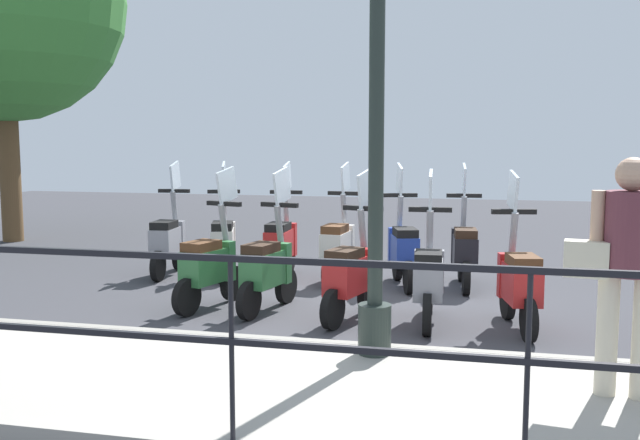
{
  "coord_description": "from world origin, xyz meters",
  "views": [
    {
      "loc": [
        -7.88,
        -1.35,
        1.87
      ],
      "look_at": [
        0.2,
        0.5,
        0.9
      ],
      "focal_mm": 40.0,
      "sensor_mm": 36.0,
      "label": 1
    }
  ],
  "objects_px": {
    "pedestrian_with_bag": "(625,259)",
    "tree_large": "(1,0)",
    "scooter_near_0": "(519,281)",
    "scooter_far_5": "(168,240)",
    "lamp_post_near": "(376,129)",
    "scooter_far_3": "(281,243)",
    "scooter_far_2": "(338,245)",
    "scooter_near_1": "(429,277)",
    "scooter_far_1": "(403,249)",
    "scooter_near_2": "(351,274)",
    "scooter_near_3": "(268,267)",
    "scooter_far_0": "(464,249)",
    "scooter_near_4": "(210,265)",
    "scooter_far_4": "(223,241)"
  },
  "relations": [
    {
      "from": "pedestrian_with_bag",
      "to": "scooter_near_4",
      "type": "xyz_separation_m",
      "value": [
        2.28,
        3.8,
        -0.6
      ]
    },
    {
      "from": "scooter_near_3",
      "to": "scooter_far_0",
      "type": "xyz_separation_m",
      "value": [
        1.7,
        -2.02,
        0.0
      ]
    },
    {
      "from": "scooter_near_3",
      "to": "scooter_far_0",
      "type": "height_order",
      "value": "same"
    },
    {
      "from": "scooter_near_2",
      "to": "scooter_far_0",
      "type": "distance_m",
      "value": 2.16
    },
    {
      "from": "scooter_near_2",
      "to": "scooter_near_3",
      "type": "height_order",
      "value": "same"
    },
    {
      "from": "pedestrian_with_bag",
      "to": "scooter_far_0",
      "type": "bearing_deg",
      "value": 23.98
    },
    {
      "from": "scooter_near_3",
      "to": "scooter_near_2",
      "type": "bearing_deg",
      "value": -88.62
    },
    {
      "from": "scooter_far_4",
      "to": "scooter_near_3",
      "type": "bearing_deg",
      "value": -162.91
    },
    {
      "from": "scooter_near_0",
      "to": "scooter_far_5",
      "type": "xyz_separation_m",
      "value": [
        1.79,
        4.48,
        0.0
      ]
    },
    {
      "from": "scooter_near_1",
      "to": "scooter_near_0",
      "type": "bearing_deg",
      "value": -94.2
    },
    {
      "from": "scooter_far_0",
      "to": "scooter_far_3",
      "type": "height_order",
      "value": "same"
    },
    {
      "from": "tree_large",
      "to": "scooter_near_0",
      "type": "height_order",
      "value": "tree_large"
    },
    {
      "from": "scooter_near_4",
      "to": "scooter_near_0",
      "type": "bearing_deg",
      "value": -77.41
    },
    {
      "from": "lamp_post_near",
      "to": "tree_large",
      "type": "bearing_deg",
      "value": 52.58
    },
    {
      "from": "pedestrian_with_bag",
      "to": "tree_large",
      "type": "height_order",
      "value": "tree_large"
    },
    {
      "from": "scooter_near_3",
      "to": "scooter_far_2",
      "type": "bearing_deg",
      "value": -1.94
    },
    {
      "from": "lamp_post_near",
      "to": "pedestrian_with_bag",
      "type": "height_order",
      "value": "lamp_post_near"
    },
    {
      "from": "lamp_post_near",
      "to": "scooter_far_3",
      "type": "distance_m",
      "value": 4.14
    },
    {
      "from": "pedestrian_with_bag",
      "to": "scooter_near_4",
      "type": "height_order",
      "value": "pedestrian_with_bag"
    },
    {
      "from": "lamp_post_near",
      "to": "scooter_far_5",
      "type": "height_order",
      "value": "lamp_post_near"
    },
    {
      "from": "scooter_near_3",
      "to": "scooter_far_2",
      "type": "relative_size",
      "value": 1.0
    },
    {
      "from": "lamp_post_near",
      "to": "scooter_far_3",
      "type": "xyz_separation_m",
      "value": [
        3.46,
        1.77,
        -1.45
      ]
    },
    {
      "from": "scooter_near_4",
      "to": "scooter_far_2",
      "type": "relative_size",
      "value": 1.0
    },
    {
      "from": "scooter_near_0",
      "to": "scooter_far_5",
      "type": "bearing_deg",
      "value": 56.89
    },
    {
      "from": "scooter_far_3",
      "to": "scooter_far_5",
      "type": "height_order",
      "value": "same"
    },
    {
      "from": "scooter_near_3",
      "to": "scooter_near_4",
      "type": "bearing_deg",
      "value": 101.89
    },
    {
      "from": "scooter_near_1",
      "to": "pedestrian_with_bag",
      "type": "bearing_deg",
      "value": -149.26
    },
    {
      "from": "scooter_near_0",
      "to": "scooter_far_1",
      "type": "relative_size",
      "value": 1.0
    },
    {
      "from": "scooter_far_0",
      "to": "scooter_far_5",
      "type": "bearing_deg",
      "value": 85.87
    },
    {
      "from": "scooter_near_3",
      "to": "pedestrian_with_bag",
      "type": "bearing_deg",
      "value": -114.18
    },
    {
      "from": "scooter_far_0",
      "to": "lamp_post_near",
      "type": "bearing_deg",
      "value": 164.57
    },
    {
      "from": "scooter_near_0",
      "to": "scooter_near_3",
      "type": "distance_m",
      "value": 2.59
    },
    {
      "from": "scooter_near_0",
      "to": "pedestrian_with_bag",
      "type": "bearing_deg",
      "value": -176.56
    },
    {
      "from": "scooter_far_0",
      "to": "scooter_far_1",
      "type": "distance_m",
      "value": 0.75
    },
    {
      "from": "lamp_post_near",
      "to": "scooter_far_1",
      "type": "xyz_separation_m",
      "value": [
        3.3,
        0.14,
        -1.45
      ]
    },
    {
      "from": "lamp_post_near",
      "to": "scooter_near_2",
      "type": "relative_size",
      "value": 2.62
    },
    {
      "from": "scooter_near_1",
      "to": "scooter_far_2",
      "type": "relative_size",
      "value": 1.0
    },
    {
      "from": "scooter_far_0",
      "to": "scooter_near_1",
      "type": "bearing_deg",
      "value": 165.44
    },
    {
      "from": "scooter_near_4",
      "to": "scooter_far_0",
      "type": "distance_m",
      "value": 3.17
    },
    {
      "from": "tree_large",
      "to": "scooter_near_2",
      "type": "xyz_separation_m",
      "value": [
        -4.15,
        -6.96,
        -3.75
      ]
    },
    {
      "from": "lamp_post_near",
      "to": "scooter_near_1",
      "type": "height_order",
      "value": "lamp_post_near"
    },
    {
      "from": "pedestrian_with_bag",
      "to": "scooter_near_3",
      "type": "distance_m",
      "value": 3.93
    },
    {
      "from": "scooter_near_0",
      "to": "scooter_near_3",
      "type": "height_order",
      "value": "same"
    },
    {
      "from": "lamp_post_near",
      "to": "scooter_near_3",
      "type": "xyz_separation_m",
      "value": [
        1.71,
        1.41,
        -1.45
      ]
    },
    {
      "from": "tree_large",
      "to": "scooter_far_5",
      "type": "xyz_separation_m",
      "value": [
        -2.36,
        -4.13,
        -3.75
      ]
    },
    {
      "from": "tree_large",
      "to": "scooter_far_1",
      "type": "xyz_separation_m",
      "value": [
        -2.39,
        -7.3,
        -3.75
      ]
    },
    {
      "from": "pedestrian_with_bag",
      "to": "scooter_near_3",
      "type": "relative_size",
      "value": 1.03
    },
    {
      "from": "tree_large",
      "to": "scooter_far_2",
      "type": "xyz_separation_m",
      "value": [
        -2.26,
        -6.45,
        -3.75
      ]
    },
    {
      "from": "scooter_far_0",
      "to": "scooter_far_4",
      "type": "distance_m",
      "value": 3.15
    },
    {
      "from": "scooter_far_0",
      "to": "scooter_far_1",
      "type": "relative_size",
      "value": 1.0
    }
  ]
}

